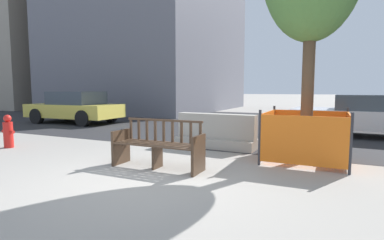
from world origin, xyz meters
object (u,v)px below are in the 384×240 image
at_px(fire_hydrant, 8,132).
at_px(jersey_barrier_centre, 216,134).
at_px(car_sedan_mid, 365,115).
at_px(car_taxi_near, 75,107).
at_px(street_bench, 158,147).
at_px(construction_fence, 306,135).

bearing_deg(fire_hydrant, jersey_barrier_centre, 25.30).
bearing_deg(car_sedan_mid, car_taxi_near, -174.64).
height_order(street_bench, car_taxi_near, car_taxi_near).
bearing_deg(jersey_barrier_centre, fire_hydrant, -154.70).
xyz_separation_m(car_taxi_near, car_sedan_mid, (10.98, 1.03, -0.03)).
relative_size(street_bench, fire_hydrant, 2.06).
xyz_separation_m(car_taxi_near, fire_hydrant, (2.79, -4.82, -0.29)).
distance_m(car_taxi_near, fire_hydrant, 5.58).
height_order(jersey_barrier_centre, construction_fence, construction_fence).
bearing_deg(jersey_barrier_centre, car_taxi_near, 160.65).
height_order(construction_fence, fire_hydrant, construction_fence).
bearing_deg(construction_fence, street_bench, -144.08).
height_order(construction_fence, car_sedan_mid, car_sedan_mid).
distance_m(jersey_barrier_centre, fire_hydrant, 5.15).
bearing_deg(street_bench, construction_fence, 35.92).
height_order(street_bench, construction_fence, construction_fence).
bearing_deg(jersey_barrier_centre, street_bench, -96.88).
distance_m(construction_fence, car_sedan_mid, 4.44).
relative_size(construction_fence, car_taxi_near, 0.38).
xyz_separation_m(street_bench, jersey_barrier_centre, (0.28, 2.30, -0.06)).
bearing_deg(fire_hydrant, car_taxi_near, 120.10).
height_order(jersey_barrier_centre, car_taxi_near, car_taxi_near).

